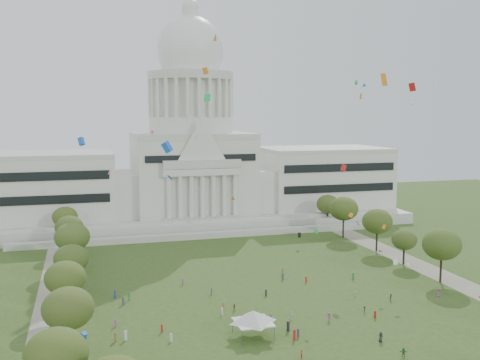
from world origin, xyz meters
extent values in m
plane|color=#354B1E|center=(0.00, 0.00, 0.00)|extent=(400.00, 400.00, 0.00)
cube|color=#BAB8AE|center=(0.00, 115.00, 2.00)|extent=(160.00, 60.00, 4.00)
cube|color=#BAB8AE|center=(0.00, 82.00, 1.00)|extent=(130.00, 3.00, 2.00)
cube|color=#BAB8AE|center=(0.00, 90.00, 2.50)|extent=(140.00, 3.00, 5.00)
cube|color=silver|center=(-55.00, 114.00, 15.00)|extent=(50.00, 34.00, 22.00)
cube|color=silver|center=(55.00, 114.00, 15.00)|extent=(50.00, 34.00, 22.00)
cube|color=silver|center=(-27.00, 112.00, 12.00)|extent=(12.00, 26.00, 16.00)
cube|color=silver|center=(27.00, 112.00, 12.00)|extent=(12.00, 26.00, 16.00)
cube|color=silver|center=(0.00, 114.00, 18.00)|extent=(44.00, 38.00, 28.00)
cube|color=silver|center=(0.00, 94.00, 21.20)|extent=(28.00, 3.00, 2.40)
cube|color=black|center=(-55.00, 96.80, 17.00)|extent=(46.00, 0.40, 11.00)
cube|color=black|center=(55.00, 96.80, 17.00)|extent=(46.00, 0.40, 11.00)
cylinder|color=silver|center=(0.00, 114.00, 37.40)|extent=(32.00, 32.00, 6.00)
cylinder|color=silver|center=(0.00, 114.00, 47.40)|extent=(28.00, 28.00, 14.00)
cylinder|color=#BAB8AE|center=(0.00, 114.00, 55.90)|extent=(32.40, 32.40, 3.00)
cylinder|color=silver|center=(0.00, 114.00, 61.40)|extent=(22.00, 22.00, 8.00)
ellipsoid|color=white|center=(0.00, 114.00, 65.40)|extent=(25.00, 25.00, 26.20)
cylinder|color=silver|center=(0.00, 114.00, 78.90)|extent=(6.00, 6.00, 5.00)
ellipsoid|color=white|center=(0.00, 114.00, 81.90)|extent=(6.40, 6.40, 5.12)
cube|color=gray|center=(-48.00, 30.00, 0.02)|extent=(8.00, 160.00, 0.04)
cube|color=gray|center=(48.00, 30.00, 0.02)|extent=(8.00, 160.00, 0.04)
ellipsoid|color=#384F18|center=(-45.26, -21.68, 8.97)|extent=(8.85, 8.85, 7.24)
cylinder|color=black|center=(-44.07, -2.96, 2.88)|extent=(0.56, 0.56, 5.75)
ellipsoid|color=#3A491B|center=(-44.07, -2.96, 8.97)|extent=(8.86, 8.86, 7.25)
cylinder|color=black|center=(-45.04, 17.30, 2.73)|extent=(0.56, 0.56, 5.47)
ellipsoid|color=#384D19|center=(-45.04, 17.30, 8.53)|extent=(8.42, 8.42, 6.89)
cylinder|color=black|center=(44.17, 17.44, 3.10)|extent=(0.56, 0.56, 6.20)
ellipsoid|color=#354D1A|center=(44.17, 17.44, 9.68)|extent=(9.55, 9.55, 7.82)
cylinder|color=black|center=(-44.09, 33.92, 2.64)|extent=(0.56, 0.56, 5.27)
ellipsoid|color=#304718|center=(-44.09, 33.92, 8.23)|extent=(8.12, 8.12, 6.65)
cylinder|color=black|center=(44.40, 34.48, 2.28)|extent=(0.56, 0.56, 4.56)
ellipsoid|color=#35481B|center=(44.40, 34.48, 7.11)|extent=(7.01, 7.01, 5.74)
cylinder|color=black|center=(-44.08, 52.42, 3.02)|extent=(0.56, 0.56, 6.03)
ellipsoid|color=#38511E|center=(-44.08, 52.42, 9.41)|extent=(9.29, 9.29, 7.60)
cylinder|color=black|center=(44.76, 50.04, 2.98)|extent=(0.56, 0.56, 5.97)
ellipsoid|color=#354817|center=(44.76, 50.04, 9.31)|extent=(9.19, 9.19, 7.52)
cylinder|color=black|center=(-45.22, 71.01, 2.70)|extent=(0.56, 0.56, 5.41)
ellipsoid|color=#36491B|center=(-45.22, 71.01, 8.44)|extent=(8.33, 8.33, 6.81)
cylinder|color=black|center=(43.49, 70.19, 3.19)|extent=(0.56, 0.56, 6.37)
ellipsoid|color=#394B18|center=(43.49, 70.19, 9.94)|extent=(9.82, 9.82, 8.03)
cylinder|color=black|center=(-46.87, 89.14, 2.66)|extent=(0.56, 0.56, 5.32)
ellipsoid|color=#3C4D18|center=(-46.87, 89.14, 8.29)|extent=(8.19, 8.19, 6.70)
cylinder|color=black|center=(45.96, 88.13, 2.73)|extent=(0.56, 0.56, 5.47)
ellipsoid|color=#374A19|center=(45.96, 88.13, 8.53)|extent=(8.42, 8.42, 6.89)
cylinder|color=#4C4C4C|center=(-14.06, -5.74, 1.40)|extent=(0.12, 0.12, 2.79)
cylinder|color=#4C4C4C|center=(-7.81, -5.74, 1.40)|extent=(0.12, 0.12, 2.79)
cylinder|color=#4C4C4C|center=(-14.06, 0.52, 1.40)|extent=(0.12, 0.12, 2.79)
cylinder|color=#4C4C4C|center=(-7.81, 0.52, 1.40)|extent=(0.12, 0.12, 2.79)
cube|color=silver|center=(-10.93, -2.61, 2.91)|extent=(6.80, 6.80, 0.22)
pyramid|color=silver|center=(-10.93, -2.61, 4.14)|extent=(9.52, 9.52, 2.24)
imported|color=#994C8C|center=(36.87, 7.97, 0.90)|extent=(1.00, 1.05, 1.80)
imported|color=#33723F|center=(25.01, 8.53, 0.79)|extent=(0.85, 0.89, 1.57)
imported|color=#994C8C|center=(6.28, 0.93, 0.94)|extent=(1.18, 1.36, 1.88)
imported|color=silver|center=(-0.66, 4.02, 0.83)|extent=(0.89, 1.10, 1.65)
imported|color=silver|center=(-5.22, 3.60, 0.98)|extent=(1.93, 1.52, 1.96)
imported|color=#26262B|center=(11.06, -11.26, 0.96)|extent=(1.01, 1.11, 1.91)
imported|color=#B21E1E|center=(-5.65, -13.76, 0.74)|extent=(0.63, 0.67, 1.48)
imported|color=olive|center=(-10.77, 11.69, 0.80)|extent=(0.89, 0.71, 1.60)
imported|color=#26262B|center=(15.48, 3.08, 0.74)|extent=(0.95, 1.07, 1.48)
imported|color=silver|center=(18.76, 13.76, 0.68)|extent=(0.72, 0.91, 1.37)
imported|color=#33723F|center=(11.62, -17.99, 0.80)|extent=(1.58, 1.20, 1.59)
cube|color=silver|center=(-34.21, 2.30, 0.94)|extent=(0.58, 0.56, 1.87)
cube|color=#4C4C51|center=(-2.70, -4.83, 0.79)|extent=(0.43, 0.49, 1.58)
cube|color=#33723F|center=(24.54, 25.88, 0.84)|extent=(0.51, 0.41, 1.68)
cube|color=#B21E1E|center=(-27.19, 4.39, 0.78)|extent=(0.33, 0.45, 1.57)
cube|color=#33723F|center=(-31.69, 24.97, 0.94)|extent=(0.33, 0.51, 1.87)
cube|color=olive|center=(-36.06, 2.20, 0.87)|extent=(0.47, 0.54, 1.75)
cube|color=#994C8C|center=(-18.13, 32.64, 0.78)|extent=(0.47, 0.48, 1.56)
cube|color=#33723F|center=(-42.00, 27.72, 0.77)|extent=(0.47, 0.47, 1.55)
cube|color=#26262B|center=(-3.58, -1.80, 0.97)|extent=(0.52, 0.60, 1.94)
cube|color=#4C4C51|center=(7.04, 30.10, 0.85)|extent=(0.52, 0.52, 1.70)
cube|color=#B21E1E|center=(11.79, 26.27, 0.77)|extent=(0.25, 0.41, 1.53)
cube|color=#B21E1E|center=(16.12, -0.18, 0.76)|extent=(0.42, 0.47, 1.52)
cube|color=#4C4C51|center=(-12.95, 23.56, 0.87)|extent=(0.43, 0.53, 1.75)
cube|color=silver|center=(-26.19, -0.65, 0.78)|extent=(0.45, 0.48, 1.56)
cube|color=#B21E1E|center=(-3.96, -6.04, 0.97)|extent=(0.59, 0.48, 1.95)
cube|color=olive|center=(-12.80, 12.82, 0.89)|extent=(0.34, 0.50, 1.78)
cube|color=#26262B|center=(-1.10, 19.14, 0.79)|extent=(0.48, 0.48, 1.58)
cube|color=olive|center=(8.70, 34.68, 0.85)|extent=(0.40, 0.51, 1.70)
cube|color=silver|center=(-13.73, 10.20, 0.76)|extent=(0.28, 0.42, 1.53)
cube|color=#994C8C|center=(-35.63, 9.64, 0.79)|extent=(0.46, 0.33, 1.58)
cube|color=#4C4C51|center=(-33.23, 22.10, 0.89)|extent=(0.50, 0.55, 1.77)
cube|color=navy|center=(-34.73, 27.13, 0.94)|extent=(0.37, 0.53, 1.89)
camera|label=1|loc=(-41.01, -99.62, 42.04)|focal=42.00mm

